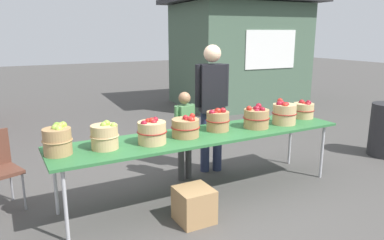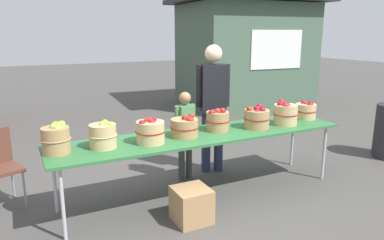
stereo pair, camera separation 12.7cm
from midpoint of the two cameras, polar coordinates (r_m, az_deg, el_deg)
ground_plane at (r=4.49m, az=2.59°, el=-11.43°), size 40.00×40.00×0.00m
market_table at (r=4.23m, az=2.69°, el=-2.58°), size 3.50×0.76×0.75m
apple_basket_green_0 at (r=3.73m, az=-19.58°, el=-2.79°), size 0.29×0.29×0.31m
apple_basket_green_1 at (r=3.78m, az=-12.80°, el=-2.37°), size 0.29×0.29×0.29m
apple_basket_red_0 at (r=3.86m, az=-5.61°, el=-1.80°), size 0.32×0.32×0.28m
apple_basket_red_1 at (r=4.08m, az=-0.23°, el=-1.08°), size 0.33×0.33×0.26m
apple_basket_red_2 at (r=4.34m, az=4.83°, el=0.01°), size 0.29×0.29×0.28m
apple_basket_red_3 at (r=4.53m, az=10.86°, el=0.32°), size 0.33×0.33×0.29m
apple_basket_red_4 at (r=4.78m, az=15.09°, el=0.98°), size 0.31×0.31×0.32m
apple_basket_red_5 at (r=5.19m, az=18.02°, el=1.41°), size 0.29×0.29×0.25m
vendor_adult at (r=4.91m, az=4.02°, el=3.31°), size 0.44×0.31×1.74m
child_customer at (r=4.69m, az=-0.31°, el=-1.38°), size 0.30×0.19×1.17m
food_kiosk at (r=9.88m, az=8.53°, el=10.43°), size 3.68×3.12×2.74m
produce_crate at (r=3.82m, az=0.89°, el=-13.13°), size 0.36×0.36×0.36m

